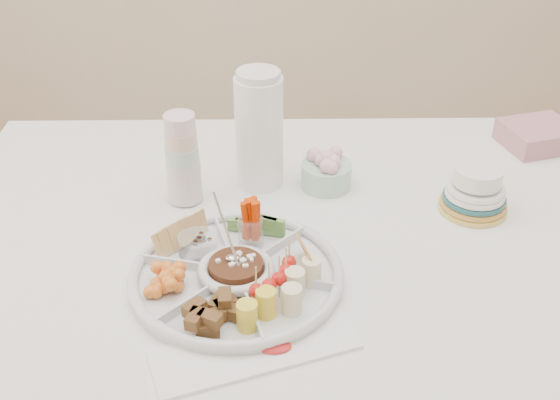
{
  "coord_description": "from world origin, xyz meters",
  "views": [
    {
      "loc": [
        -0.08,
        -1.15,
        1.57
      ],
      "look_at": [
        -0.06,
        -0.06,
        0.87
      ],
      "focal_mm": 45.0,
      "sensor_mm": 36.0,
      "label": 1
    }
  ],
  "objects_px": {
    "party_tray": "(236,273)",
    "thermos": "(259,128)",
    "dining_table": "(305,366)",
    "plate_stack": "(475,191)"
  },
  "relations": [
    {
      "from": "thermos",
      "to": "plate_stack",
      "type": "bearing_deg",
      "value": -14.72
    },
    {
      "from": "party_tray",
      "to": "plate_stack",
      "type": "bearing_deg",
      "value": 25.66
    },
    {
      "from": "party_tray",
      "to": "thermos",
      "type": "bearing_deg",
      "value": 83.67
    },
    {
      "from": "dining_table",
      "to": "thermos",
      "type": "bearing_deg",
      "value": 117.74
    },
    {
      "from": "thermos",
      "to": "plate_stack",
      "type": "relative_size",
      "value": 1.9
    },
    {
      "from": "party_tray",
      "to": "thermos",
      "type": "height_order",
      "value": "thermos"
    },
    {
      "from": "dining_table",
      "to": "thermos",
      "type": "distance_m",
      "value": 0.56
    },
    {
      "from": "party_tray",
      "to": "thermos",
      "type": "xyz_separation_m",
      "value": [
        0.04,
        0.35,
        0.11
      ]
    },
    {
      "from": "dining_table",
      "to": "party_tray",
      "type": "distance_m",
      "value": 0.45
    },
    {
      "from": "dining_table",
      "to": "party_tray",
      "type": "relative_size",
      "value": 4.0
    }
  ]
}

